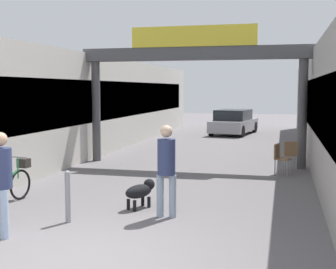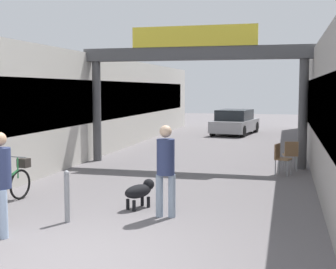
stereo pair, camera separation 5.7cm
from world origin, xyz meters
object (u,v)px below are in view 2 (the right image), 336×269
at_px(cafe_chair_wood_farther, 291,153).
at_px(dog_on_leash, 140,191).
at_px(parked_car_silver, 235,122).
at_px(bicycle_green_second, 8,183).
at_px(bollard_post_metal, 67,196).
at_px(pedestrian_companion, 1,177).
at_px(pedestrian_with_dog, 166,165).
at_px(cafe_chair_wood_nearer, 281,156).

bearing_deg(cafe_chair_wood_farther, dog_on_leash, -119.94).
distance_m(cafe_chair_wood_farther, parked_car_silver, 11.27).
bearing_deg(bicycle_green_second, bollard_post_metal, -27.67).
xyz_separation_m(pedestrian_companion, cafe_chair_wood_farther, (4.68, 7.58, -0.46)).
xyz_separation_m(pedestrian_with_dog, parked_car_silver, (-0.46, 16.69, -0.37)).
distance_m(pedestrian_companion, bicycle_green_second, 2.40).
bearing_deg(cafe_chair_wood_nearer, dog_on_leash, -121.53).
relative_size(bollard_post_metal, parked_car_silver, 0.23).
bearing_deg(cafe_chair_wood_farther, parked_car_silver, 104.44).
distance_m(pedestrian_with_dog, cafe_chair_wood_farther, 6.25).
bearing_deg(pedestrian_companion, cafe_chair_wood_farther, 58.30).
height_order(bicycle_green_second, parked_car_silver, parked_car_silver).
bearing_deg(parked_car_silver, bicycle_green_second, -100.54).
height_order(pedestrian_with_dog, bollard_post_metal, pedestrian_with_dog).
bearing_deg(dog_on_leash, bicycle_green_second, -173.43).
bearing_deg(bollard_post_metal, cafe_chair_wood_nearer, 57.16).
bearing_deg(parked_car_silver, pedestrian_companion, -95.77).
distance_m(bicycle_green_second, cafe_chair_wood_farther, 8.10).
xyz_separation_m(pedestrian_companion, parked_car_silver, (1.87, 18.49, -0.35)).
height_order(dog_on_leash, cafe_chair_wood_nearer, cafe_chair_wood_nearer).
relative_size(pedestrian_with_dog, bicycle_green_second, 1.05).
distance_m(dog_on_leash, parked_car_silver, 16.17).
bearing_deg(bicycle_green_second, parked_car_silver, 79.46).
xyz_separation_m(pedestrian_with_dog, bicycle_green_second, (-3.53, 0.20, -0.58)).
height_order(bollard_post_metal, cafe_chair_wood_farther, bollard_post_metal).
bearing_deg(cafe_chair_wood_farther, pedestrian_companion, -121.70).
bearing_deg(bollard_post_metal, pedestrian_with_dog, 25.16).
bearing_deg(parked_car_silver, pedestrian_with_dog, -88.41).
distance_m(pedestrian_companion, cafe_chair_wood_nearer, 8.10).
bearing_deg(pedestrian_with_dog, pedestrian_companion, -142.30).
bearing_deg(parked_car_silver, dog_on_leash, -90.75).
xyz_separation_m(cafe_chair_wood_nearer, cafe_chair_wood_farther, (0.28, 0.78, 0.00)).
relative_size(bicycle_green_second, cafe_chair_wood_nearer, 1.89).
xyz_separation_m(pedestrian_companion, cafe_chair_wood_nearer, (4.40, 6.79, -0.46)).
bearing_deg(cafe_chair_wood_nearer, pedestrian_with_dog, -112.48).
distance_m(pedestrian_with_dog, parked_car_silver, 16.70).
distance_m(cafe_chair_wood_nearer, cafe_chair_wood_farther, 0.83).
bearing_deg(bicycle_green_second, pedestrian_companion, -59.07).
bearing_deg(pedestrian_with_dog, cafe_chair_wood_farther, 67.87).
height_order(bollard_post_metal, cafe_chair_wood_nearer, bollard_post_metal).
bearing_deg(cafe_chair_wood_farther, cafe_chair_wood_nearer, -109.91).
distance_m(pedestrian_companion, cafe_chair_wood_farther, 8.92).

